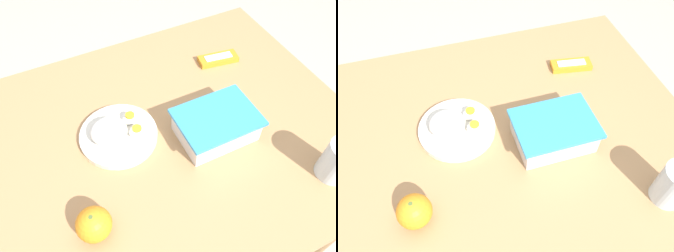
# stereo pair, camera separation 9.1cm
# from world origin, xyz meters

# --- Properties ---
(ground_plane) EXTENTS (10.00, 10.00, 0.00)m
(ground_plane) POSITION_xyz_m (0.00, 0.00, 0.00)
(ground_plane) COLOR #B2A899
(table) EXTENTS (1.19, 0.88, 0.70)m
(table) POSITION_xyz_m (0.00, 0.00, 0.61)
(table) COLOR #AD7F51
(table) RESTS_ON ground_plane
(food_container) EXTENTS (0.22, 0.16, 0.08)m
(food_container) POSITION_xyz_m (-0.17, 0.06, 0.74)
(food_container) COLOR white
(food_container) RESTS_ON table
(orange_fruit) EXTENTS (0.08, 0.08, 0.08)m
(orange_fruit) POSITION_xyz_m (0.22, 0.18, 0.74)
(orange_fruit) COLOR orange
(orange_fruit) RESTS_ON table
(rice_plate) EXTENTS (0.22, 0.22, 0.07)m
(rice_plate) POSITION_xyz_m (0.08, -0.05, 0.72)
(rice_plate) COLOR silver
(rice_plate) RESTS_ON table
(candy_bar) EXTENTS (0.14, 0.07, 0.02)m
(candy_bar) POSITION_xyz_m (-0.34, -0.20, 0.71)
(candy_bar) COLOR orange
(candy_bar) RESTS_ON table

